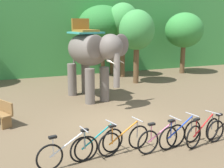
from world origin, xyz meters
name	(u,v)px	position (x,y,z in m)	size (l,w,h in m)	color
ground_plane	(122,125)	(0.00, 0.00, 0.00)	(80.00, 80.00, 0.00)	brown
foliage_hedge	(52,33)	(0.00, 13.17, 2.79)	(36.00, 6.00, 5.58)	#3D8E42
tree_far_right	(103,25)	(2.69, 9.37, 3.41)	(3.27, 3.27, 4.69)	brown
tree_center	(112,23)	(3.45, 9.65, 3.51)	(2.03, 2.03, 4.59)	brown
tree_center_left	(137,31)	(3.68, 6.26, 3.11)	(2.08, 2.08, 4.32)	brown
tree_center_right	(123,21)	(3.72, 8.36, 3.67)	(2.01, 2.01, 4.82)	brown
tree_far_left	(184,31)	(8.25, 8.04, 3.01)	(2.65, 2.65, 4.24)	brown
elephant	(91,53)	(0.03, 3.68, 2.20)	(2.40, 4.24, 3.78)	#665E56
bike_white	(68,152)	(-2.49, -2.25, 0.39)	(1.70, 0.52, 0.92)	black
bike_teal	(98,144)	(-1.63, -2.06, 0.39)	(1.67, 0.59, 0.92)	black
bike_orange	(124,140)	(-0.84, -2.08, 0.39)	(1.69, 0.52, 0.92)	black
bike_pink	(162,138)	(0.22, -2.37, 0.39)	(1.70, 0.52, 0.92)	black
bike_blue	(181,134)	(0.88, -2.31, 0.39)	(1.69, 0.52, 0.92)	black
bike_red	(203,132)	(1.61, -2.43, 0.39)	(1.64, 0.68, 0.92)	black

